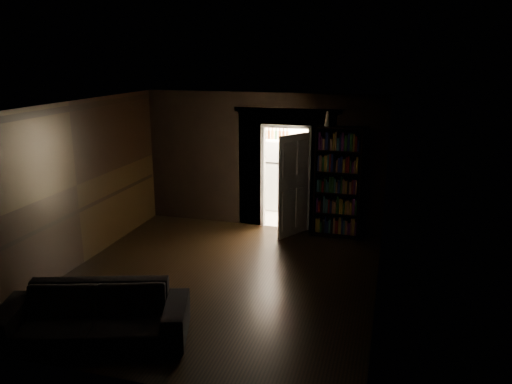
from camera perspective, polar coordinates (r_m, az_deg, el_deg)
ground at (r=8.26m, az=-4.33°, el=-9.86°), size 5.50×5.50×0.00m
room_walls at (r=8.68m, az=-2.22°, el=3.18°), size 5.02×5.61×2.84m
kitchen_alcove at (r=11.32m, az=4.61°, el=3.59°), size 2.20×1.80×2.60m
sofa at (r=6.77m, az=-18.12°, el=-12.40°), size 2.54×1.68×0.90m
bookshelf at (r=9.91m, az=9.31°, el=1.07°), size 0.91×0.35×2.20m
refrigerator at (r=11.75m, az=1.92°, el=2.15°), size 0.95×0.92×1.65m
door at (r=9.87m, az=4.34°, el=0.73°), size 0.48×0.76×2.05m
figurine at (r=9.70m, az=8.14°, el=8.31°), size 0.11×0.11×0.29m
bottles at (r=11.50m, az=2.31°, el=6.75°), size 0.69×0.19×0.28m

